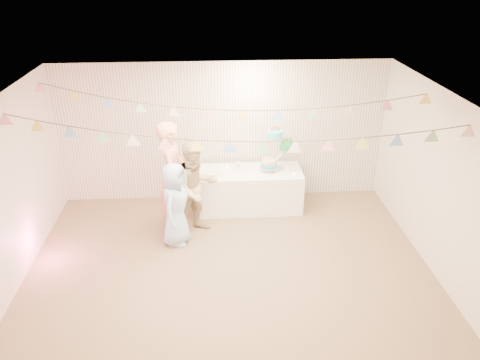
{
  "coord_description": "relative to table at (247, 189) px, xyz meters",
  "views": [
    {
      "loc": [
        -0.23,
        -5.59,
        4.27
      ],
      "look_at": [
        0.2,
        0.8,
        1.15
      ],
      "focal_mm": 35.0,
      "sensor_mm": 36.0,
      "label": 1
    }
  ],
  "objects": [
    {
      "name": "ceiling",
      "position": [
        -0.4,
        -1.99,
        2.23
      ],
      "size": [
        6.0,
        6.0,
        0.0
      ],
      "primitive_type": "plane",
      "color": "white",
      "rests_on": "ground"
    },
    {
      "name": "back_wall",
      "position": [
        -0.4,
        0.51,
        0.93
      ],
      "size": [
        6.0,
        6.0,
        0.0
      ],
      "primitive_type": "plane",
      "color": "white",
      "rests_on": "ground"
    },
    {
      "name": "cake_stand",
      "position": [
        0.55,
        0.05,
        0.77
      ],
      "size": [
        0.69,
        0.41,
        0.77
      ],
      "primitive_type": null,
      "color": "silver",
      "rests_on": "table"
    },
    {
      "name": "table",
      "position": [
        0.0,
        0.0,
        0.0
      ],
      "size": [
        1.97,
        0.79,
        0.74
      ],
      "primitive_type": "cube",
      "color": "white",
      "rests_on": "floor"
    },
    {
      "name": "right_wall",
      "position": [
        2.6,
        -1.99,
        0.93
      ],
      "size": [
        5.0,
        5.0,
        0.0
      ],
      "primitive_type": "plane",
      "color": "white",
      "rests_on": "ground"
    },
    {
      "name": "person_child",
      "position": [
        -1.22,
        -1.06,
        0.32
      ],
      "size": [
        0.63,
        0.78,
        1.39
      ],
      "primitive_type": "imported",
      "rotation": [
        0.0,
        0.0,
        1.25
      ],
      "color": "#A7CBED",
      "rests_on": "floor"
    },
    {
      "name": "tealight_3",
      "position": [
        0.35,
        0.22,
        0.38
      ],
      "size": [
        0.04,
        0.04,
        0.03
      ],
      "primitive_type": "cylinder",
      "color": "#FFD88C",
      "rests_on": "table"
    },
    {
      "name": "tealight_4",
      "position": [
        0.82,
        -0.18,
        0.38
      ],
      "size": [
        0.04,
        0.04,
        0.03
      ],
      "primitive_type": "cylinder",
      "color": "#FFD88C",
      "rests_on": "table"
    },
    {
      "name": "posy",
      "position": [
        -0.16,
        0.05,
        0.46
      ],
      "size": [
        0.14,
        0.14,
        0.16
      ],
      "primitive_type": null,
      "color": "white",
      "rests_on": "table"
    },
    {
      "name": "floor",
      "position": [
        -0.4,
        -1.99,
        -0.37
      ],
      "size": [
        6.0,
        6.0,
        0.0
      ],
      "primitive_type": "plane",
      "color": "brown",
      "rests_on": "ground"
    },
    {
      "name": "bunting_back",
      "position": [
        -0.4,
        -0.89,
        1.98
      ],
      "size": [
        5.6,
        1.1,
        0.4
      ],
      "primitive_type": null,
      "color": "pink",
      "rests_on": "ceiling"
    },
    {
      "name": "cake_top_tier",
      "position": [
        0.49,
        0.02,
        1.01
      ],
      "size": [
        0.25,
        0.25,
        0.19
      ],
      "primitive_type": null,
      "color": "#49CEE7",
      "rests_on": "cake_stand"
    },
    {
      "name": "person_adult_b",
      "position": [
        -0.89,
        -0.79,
        0.45
      ],
      "size": [
        1.01,
        0.95,
        1.64
      ],
      "primitive_type": "imported",
      "rotation": [
        0.0,
        0.0,
        0.57
      ],
      "color": "tan",
      "rests_on": "floor"
    },
    {
      "name": "person_adult_a",
      "position": [
        -1.26,
        -0.65,
        0.59
      ],
      "size": [
        0.49,
        0.72,
        1.93
      ],
      "primitive_type": "imported",
      "rotation": [
        0.0,
        0.0,
        1.52
      ],
      "color": "#F89981",
      "rests_on": "floor"
    },
    {
      "name": "platter",
      "position": [
        -0.6,
        -0.05,
        0.39
      ],
      "size": [
        0.31,
        0.31,
        0.02
      ],
      "primitive_type": "cylinder",
      "color": "white",
      "rests_on": "table"
    },
    {
      "name": "tealight_1",
      "position": [
        -0.35,
        0.18,
        0.38
      ],
      "size": [
        0.04,
        0.04,
        0.03
      ],
      "primitive_type": "cylinder",
      "color": "#FFD88C",
      "rests_on": "table"
    },
    {
      "name": "cake_middle",
      "position": [
        0.73,
        0.14,
        0.74
      ],
      "size": [
        0.27,
        0.27,
        0.22
      ],
      "primitive_type": null,
      "color": "#1F8F41",
      "rests_on": "cake_stand"
    },
    {
      "name": "cake_bottom",
      "position": [
        0.4,
        -0.01,
        0.47
      ],
      "size": [
        0.31,
        0.31,
        0.15
      ],
      "primitive_type": null,
      "color": "#2BA2C9",
      "rests_on": "cake_stand"
    },
    {
      "name": "front_wall",
      "position": [
        -0.4,
        -4.49,
        0.93
      ],
      "size": [
        6.0,
        6.0,
        0.0
      ],
      "primitive_type": "plane",
      "color": "white",
      "rests_on": "ground"
    },
    {
      "name": "left_wall",
      "position": [
        -3.4,
        -1.99,
        0.93
      ],
      "size": [
        5.0,
        5.0,
        0.0
      ],
      "primitive_type": "plane",
      "color": "white",
      "rests_on": "ground"
    },
    {
      "name": "tealight_0",
      "position": [
        -0.8,
        -0.15,
        0.38
      ],
      "size": [
        0.04,
        0.04,
        0.03
      ],
      "primitive_type": "cylinder",
      "color": "#FFD88C",
      "rests_on": "table"
    },
    {
      "name": "tealight_2",
      "position": [
        0.1,
        -0.22,
        0.38
      ],
      "size": [
        0.04,
        0.04,
        0.03
      ],
      "primitive_type": "cylinder",
      "color": "#FFD88C",
      "rests_on": "table"
    },
    {
      "name": "bunting_front",
      "position": [
        -0.4,
        -2.19,
        1.95
      ],
      "size": [
        5.6,
        0.9,
        0.36
      ],
      "primitive_type": null,
      "color": "#72A5E5",
      "rests_on": "ceiling"
    }
  ]
}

